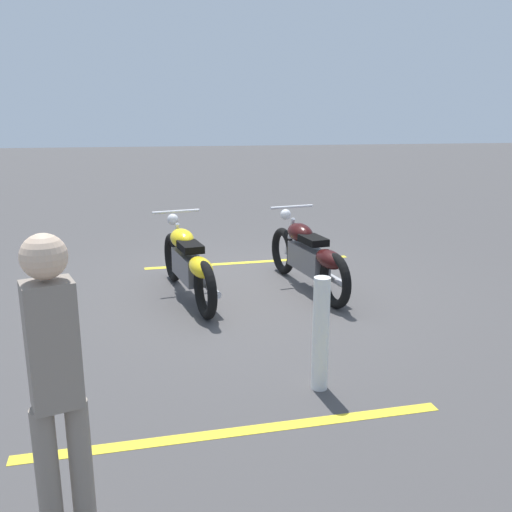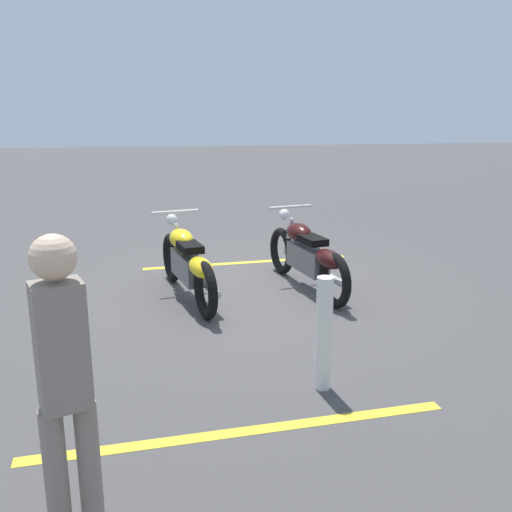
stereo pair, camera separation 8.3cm
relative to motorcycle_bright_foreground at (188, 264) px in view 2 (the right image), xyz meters
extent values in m
plane|color=#474444|center=(-0.32, 0.76, -0.46)|extent=(60.00, 60.00, 0.00)
torus|color=black|center=(-0.82, -0.18, -0.13)|extent=(0.68, 0.25, 0.67)
torus|color=black|center=(0.71, 0.15, -0.13)|extent=(0.68, 0.25, 0.67)
cube|color=#59595E|center=(-0.01, 0.00, -0.04)|extent=(0.87, 0.39, 0.32)
ellipsoid|color=yellow|center=(-0.27, -0.06, 0.26)|extent=(0.57, 0.38, 0.24)
ellipsoid|color=yellow|center=(0.55, 0.11, 0.10)|extent=(0.60, 0.35, 0.22)
cube|color=black|center=(0.12, 0.02, 0.24)|extent=(0.48, 0.33, 0.09)
cylinder|color=silver|center=(-0.59, -0.13, 0.13)|extent=(0.27, 0.11, 0.56)
cylinder|color=silver|center=(-0.54, -0.12, 0.56)|extent=(0.17, 0.61, 0.04)
sphere|color=silver|center=(-0.74, -0.16, 0.42)|extent=(0.15, 0.15, 0.15)
cylinder|color=silver|center=(0.35, 0.22, -0.20)|extent=(0.70, 0.23, 0.09)
torus|color=black|center=(-0.93, 1.39, -0.13)|extent=(0.68, 0.24, 0.67)
torus|color=black|center=(0.60, 1.70, -0.13)|extent=(0.68, 0.24, 0.67)
cube|color=#59595E|center=(-0.11, 1.55, -0.04)|extent=(0.87, 0.38, 0.32)
ellipsoid|color=black|center=(-0.38, 1.50, 0.26)|extent=(0.56, 0.38, 0.24)
ellipsoid|color=black|center=(0.44, 1.67, 0.10)|extent=(0.60, 0.35, 0.22)
cube|color=black|center=(0.01, 1.58, 0.24)|extent=(0.48, 0.32, 0.09)
cylinder|color=silver|center=(-0.70, 1.44, 0.13)|extent=(0.27, 0.11, 0.56)
cylinder|color=silver|center=(-0.65, 1.45, 0.56)|extent=(0.16, 0.61, 0.04)
sphere|color=silver|center=(-0.85, 1.41, 0.42)|extent=(0.15, 0.15, 0.15)
cylinder|color=silver|center=(0.25, 1.77, -0.20)|extent=(0.70, 0.23, 0.09)
cylinder|color=gray|center=(4.06, -0.93, -0.04)|extent=(0.12, 0.12, 0.84)
cylinder|color=gray|center=(4.01, -0.77, -0.04)|extent=(0.12, 0.12, 0.84)
cube|color=gray|center=(4.04, -0.85, 0.71)|extent=(0.26, 0.29, 0.66)
sphere|color=beige|center=(4.04, -0.85, 1.16)|extent=(0.23, 0.23, 0.23)
cylinder|color=white|center=(2.54, 0.97, 0.03)|extent=(0.14, 0.14, 0.99)
cube|color=yellow|center=(-1.60, 1.00, -0.46)|extent=(0.33, 3.20, 0.01)
cube|color=yellow|center=(3.10, 0.21, -0.46)|extent=(0.33, 3.20, 0.01)
camera|label=1|loc=(6.78, -0.27, 1.85)|focal=39.67mm
camera|label=2|loc=(6.77, -0.35, 1.85)|focal=39.67mm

